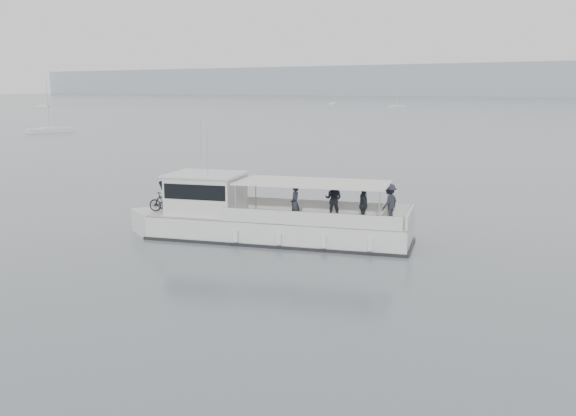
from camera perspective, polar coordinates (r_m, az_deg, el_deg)
The scene contains 2 objects.
ground at distance 33.58m, azimuth -1.99°, elevation -1.60°, with size 1400.00×1400.00×0.00m, color slate.
tour_boat at distance 30.63m, azimuth -2.99°, elevation -0.96°, with size 13.93×6.92×5.88m.
Camera 1 is at (18.81, -26.90, 7.10)m, focal length 40.00 mm.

